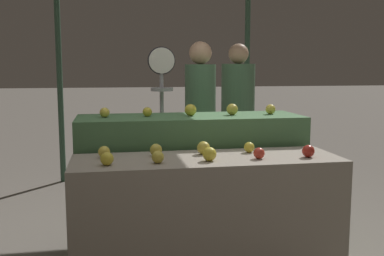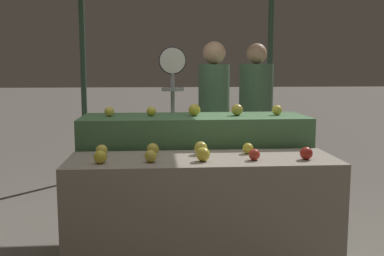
% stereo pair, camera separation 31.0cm
% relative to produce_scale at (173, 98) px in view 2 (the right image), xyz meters
% --- Properties ---
extents(display_counter_front, '(1.70, 0.55, 0.87)m').
position_rel_produce_scale_xyz_m(display_counter_front, '(0.14, -1.28, -0.72)').
color(display_counter_front, gray).
rests_on(display_counter_front, ground_plane).
extents(display_counter_back, '(1.70, 0.55, 1.07)m').
position_rel_produce_scale_xyz_m(display_counter_back, '(0.14, -0.68, -0.62)').
color(display_counter_back, '#4C7A4C').
rests_on(display_counter_back, ground_plane).
extents(apple_front_0, '(0.08, 0.08, 0.08)m').
position_rel_produce_scale_xyz_m(apple_front_0, '(-0.48, -1.40, -0.25)').
color(apple_front_0, gold).
rests_on(apple_front_0, display_counter_front).
extents(apple_front_1, '(0.07, 0.07, 0.07)m').
position_rel_produce_scale_xyz_m(apple_front_1, '(-0.19, -1.39, -0.25)').
color(apple_front_1, gold).
rests_on(apple_front_1, display_counter_front).
extents(apple_front_2, '(0.09, 0.09, 0.09)m').
position_rel_produce_scale_xyz_m(apple_front_2, '(0.13, -1.38, -0.25)').
color(apple_front_2, gold).
rests_on(apple_front_2, display_counter_front).
extents(apple_front_3, '(0.07, 0.07, 0.07)m').
position_rel_produce_scale_xyz_m(apple_front_3, '(0.45, -1.37, -0.25)').
color(apple_front_3, red).
rests_on(apple_front_3, display_counter_front).
extents(apple_front_4, '(0.08, 0.08, 0.08)m').
position_rel_produce_scale_xyz_m(apple_front_4, '(0.77, -1.38, -0.25)').
color(apple_front_4, '#AD281E').
rests_on(apple_front_4, display_counter_front).
extents(apple_front_5, '(0.08, 0.08, 0.08)m').
position_rel_produce_scale_xyz_m(apple_front_5, '(-0.50, -1.17, -0.25)').
color(apple_front_5, yellow).
rests_on(apple_front_5, display_counter_front).
extents(apple_front_6, '(0.08, 0.08, 0.08)m').
position_rel_produce_scale_xyz_m(apple_front_6, '(-0.18, -1.17, -0.25)').
color(apple_front_6, gold).
rests_on(apple_front_6, display_counter_front).
extents(apple_front_7, '(0.09, 0.09, 0.09)m').
position_rel_produce_scale_xyz_m(apple_front_7, '(0.14, -1.17, -0.25)').
color(apple_front_7, gold).
rests_on(apple_front_7, display_counter_front).
extents(apple_front_8, '(0.07, 0.07, 0.07)m').
position_rel_produce_scale_xyz_m(apple_front_8, '(0.45, -1.16, -0.25)').
color(apple_front_8, gold).
rests_on(apple_front_8, display_counter_front).
extents(apple_back_0, '(0.07, 0.07, 0.07)m').
position_rel_produce_scale_xyz_m(apple_back_0, '(-0.50, -0.68, -0.05)').
color(apple_back_0, yellow).
rests_on(apple_back_0, display_counter_back).
extents(apple_back_1, '(0.07, 0.07, 0.07)m').
position_rel_produce_scale_xyz_m(apple_back_1, '(-0.19, -0.68, -0.05)').
color(apple_back_1, gold).
rests_on(apple_back_1, display_counter_back).
extents(apple_back_2, '(0.09, 0.09, 0.09)m').
position_rel_produce_scale_xyz_m(apple_back_2, '(0.14, -0.69, -0.04)').
color(apple_back_2, gold).
rests_on(apple_back_2, display_counter_back).
extents(apple_back_3, '(0.09, 0.09, 0.09)m').
position_rel_produce_scale_xyz_m(apple_back_3, '(0.46, -0.68, -0.04)').
color(apple_back_3, gold).
rests_on(apple_back_3, display_counter_back).
extents(apple_back_4, '(0.08, 0.08, 0.08)m').
position_rel_produce_scale_xyz_m(apple_back_4, '(0.77, -0.68, -0.05)').
color(apple_back_4, yellow).
rests_on(apple_back_4, display_counter_back).
extents(produce_scale, '(0.25, 0.20, 1.61)m').
position_rel_produce_scale_xyz_m(produce_scale, '(0.00, 0.00, 0.00)').
color(produce_scale, '#99999E').
rests_on(produce_scale, ground_plane).
extents(person_vendor_at_scale, '(0.37, 0.37, 1.68)m').
position_rel_produce_scale_xyz_m(person_vendor_at_scale, '(0.41, 0.31, -0.17)').
color(person_vendor_at_scale, '#2D2D38').
rests_on(person_vendor_at_scale, ground_plane).
extents(person_customer_left, '(0.41, 0.41, 1.69)m').
position_rel_produce_scale_xyz_m(person_customer_left, '(0.95, 0.83, -0.18)').
color(person_customer_left, '#2D2D38').
rests_on(person_customer_left, ground_plane).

